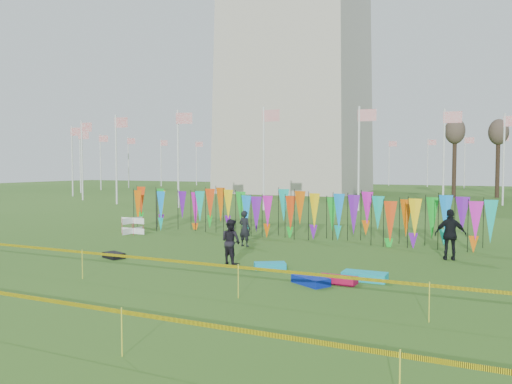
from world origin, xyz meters
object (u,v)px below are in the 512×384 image
at_px(kite_bag_turquoise, 270,266).
at_px(kite_bag_red, 337,280).
at_px(person_mid, 231,242).
at_px(kite_bag_teal, 365,276).
at_px(kite_bag_black, 114,255).
at_px(box_kite, 133,226).
at_px(kite_bag_blue, 311,280).
at_px(person_right, 450,235).
at_px(person_left, 245,228).

xyz_separation_m(kite_bag_turquoise, kite_bag_red, (2.61, -1.06, 0.00)).
relative_size(person_mid, kite_bag_teal, 1.21).
xyz_separation_m(kite_bag_black, kite_bag_teal, (9.34, 0.32, 0.02)).
height_order(box_kite, person_mid, person_mid).
height_order(kite_bag_turquoise, kite_bag_blue, kite_bag_blue).
relative_size(person_right, kite_bag_red, 1.64).
height_order(kite_bag_red, kite_bag_black, kite_bag_red).
relative_size(kite_bag_turquoise, kite_bag_teal, 0.80).
distance_m(box_kite, kite_bag_red, 13.70).
relative_size(kite_bag_blue, kite_bag_black, 1.26).
bearing_deg(kite_bag_red, person_mid, 163.56).
distance_m(person_right, kite_bag_blue, 6.73).
relative_size(person_left, kite_bag_red, 1.35).
bearing_deg(person_right, person_left, -8.44).
bearing_deg(person_mid, kite_bag_red, -176.99).
height_order(person_mid, kite_bag_blue, person_mid).
height_order(person_mid, kite_bag_red, person_mid).
relative_size(box_kite, person_left, 0.54).
distance_m(box_kite, person_left, 6.98).
bearing_deg(kite_bag_red, kite_bag_black, 177.50).
distance_m(person_left, person_mid, 3.86).
distance_m(kite_bag_turquoise, kite_bag_blue, 2.49).
xyz_separation_m(kite_bag_blue, kite_bag_black, (-8.03, 0.85, -0.01)).
bearing_deg(kite_bag_blue, kite_bag_teal, 41.74).
bearing_deg(kite_bag_teal, kite_bag_blue, -138.26).
distance_m(person_mid, kite_bag_red, 4.41).
bearing_deg(kite_bag_teal, kite_bag_red, -133.43).
relative_size(person_right, kite_bag_blue, 1.69).
distance_m(person_mid, person_right, 8.03).
bearing_deg(kite_bag_black, person_right, 23.11).
height_order(person_mid, person_right, person_right).
xyz_separation_m(box_kite, kite_bag_red, (12.31, -6.00, -0.31)).
height_order(kite_bag_black, kite_bag_teal, kite_bag_teal).
distance_m(kite_bag_red, kite_bag_black, 8.69).
distance_m(box_kite, kite_bag_turquoise, 10.89).
distance_m(kite_bag_red, kite_bag_teal, 0.96).
relative_size(box_kite, kite_bag_black, 0.95).
xyz_separation_m(kite_bag_blue, kite_bag_teal, (1.31, 1.17, 0.01)).
bearing_deg(kite_bag_teal, kite_bag_turquoise, 173.61).
xyz_separation_m(box_kite, person_left, (6.88, -1.12, 0.35)).
bearing_deg(kite_bag_blue, kite_bag_black, 173.94).
xyz_separation_m(kite_bag_red, kite_bag_teal, (0.66, 0.70, 0.02)).
relative_size(box_kite, kite_bag_blue, 0.76).
bearing_deg(kite_bag_blue, kite_bag_red, 35.96).
bearing_deg(kite_bag_black, person_left, 54.17).
distance_m(kite_bag_turquoise, kite_bag_teal, 3.29).
xyz_separation_m(person_mid, kite_bag_black, (-4.50, -0.85, -0.69)).
bearing_deg(kite_bag_blue, person_left, 131.76).
height_order(box_kite, kite_bag_blue, box_kite).
bearing_deg(kite_bag_blue, kite_bag_turquoise, 141.83).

